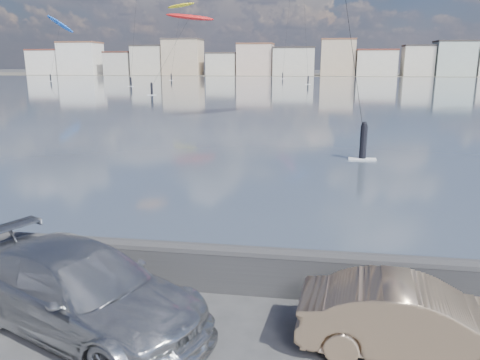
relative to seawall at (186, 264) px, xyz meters
name	(u,v)px	position (x,y,z in m)	size (l,w,h in m)	color
bay_water	(302,88)	(0.00, 88.80, -0.58)	(500.00, 177.00, 0.00)	#425061
far_shore_strip	(309,75)	(0.00, 197.30, -0.57)	(500.00, 60.00, 0.00)	#4C473D
seawall	(186,264)	(0.00, 0.00, 0.00)	(400.00, 0.36, 1.08)	#28282B
far_buildings	(313,60)	(1.31, 183.30, 5.44)	(240.79, 13.26, 14.60)	white
car_silver	(81,290)	(-1.49, -1.88, 0.20)	(2.20, 5.41, 1.57)	#B2B5BA
car_champagne	(415,320)	(4.50, -1.78, 0.07)	(1.37, 3.93, 1.30)	tan
kitesurfer_0	(189,18)	(-19.85, 75.59, 12.04)	(8.94, 16.22, 13.80)	red
kitesurfer_2	(60,25)	(-72.45, 125.56, 15.22)	(8.72, 17.37, 19.14)	blue
kitesurfer_11	(181,6)	(-38.17, 134.94, 20.83)	(9.77, 13.39, 22.62)	yellow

